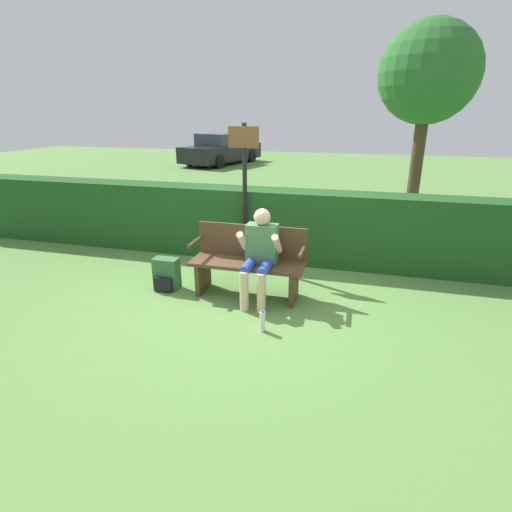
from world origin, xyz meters
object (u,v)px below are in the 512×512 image
Objects in this scene: person_seated at (260,251)px; tree at (428,75)px; water_bottle at (262,321)px; backpack at (166,275)px; park_bench at (248,261)px; parked_car at (221,150)px; signpost at (245,183)px.

tree is at bearing 65.17° from person_seated.
water_bottle is at bearing -73.31° from person_seated.
tree is at bearing 53.88° from backpack.
parked_car reaches higher than park_bench.
tree is at bearing -121.93° from parked_car.
backpack is at bearing -147.36° from parked_car.
person_seated is at bearing -142.26° from parked_car.
parked_car is at bearing 111.33° from signpost.
backpack is at bearing -172.74° from park_bench.
tree is (2.31, 5.00, 2.39)m from person_seated.
tree is (2.50, 4.87, 2.60)m from park_bench.
parked_car is (-4.02, 13.56, 0.45)m from backpack.
signpost is (-0.56, 1.22, 0.64)m from person_seated.
signpost is 13.24m from parked_car.
park_bench is 0.32× the size of parked_car.
water_bottle is at bearing -68.36° from signpost.
parked_car is (-5.18, 13.41, 0.19)m from park_bench.
parked_car reaches higher than backpack.
person_seated is at bearing 0.72° from backpack.
backpack is at bearing -122.49° from signpost.
signpost is at bearing -142.57° from parked_car.
backpack is at bearing -126.12° from tree.
water_bottle is (1.58, -0.77, -0.09)m from backpack.
signpost is at bearing 57.51° from backpack.
parked_car is at bearing 111.64° from person_seated.
water_bottle is 0.06× the size of parked_car.
parked_car is at bearing 111.12° from park_bench.
water_bottle is at bearing -65.04° from park_bench.
water_bottle is 2.47m from signpost.
person_seated is 6.00m from tree.
park_bench is at bearing 114.96° from water_bottle.
water_bottle is at bearing -26.04° from backpack.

